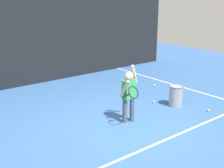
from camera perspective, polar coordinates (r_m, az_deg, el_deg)
The scene contains 11 objects.
ground_plane at distance 6.66m, azimuth 3.13°, elevation -8.74°, with size 20.00×20.00×0.00m, color #335B93.
court_line_baseline at distance 6.11m, azimuth 8.57°, elevation -11.36°, with size 9.00×0.05×0.00m, color white.
court_line_sideline at distance 9.71m, azimuth 14.71°, elevation -0.96°, with size 0.05×9.00×0.00m, color white.
back_fence_windscreen at distance 10.02m, azimuth -14.85°, elevation 10.63°, with size 11.53×0.08×3.78m, color black.
fence_post_2 at distance 10.94m, azimuth -5.86°, elevation 11.96°, with size 0.09×0.09×3.93m, color slate.
fence_post_3 at distance 13.34m, azimuth 8.14°, elevation 12.72°, with size 0.09×0.09×3.93m, color slate.
tennis_player at distance 6.77m, azimuth 3.30°, elevation -1.67°, with size 0.69×0.61×1.35m.
ball_hopper at distance 8.09m, azimuth 12.25°, elevation -2.21°, with size 0.38×0.38×0.56m.
tennis_ball_1 at distance 9.78m, azimuth 8.21°, elevation -0.26°, with size 0.07×0.07×0.07m, color #CCE033.
tennis_ball_2 at distance 8.27m, azimuth 8.09°, elevation -3.44°, with size 0.07×0.07×0.07m, color #CCE033.
tennis_ball_3 at distance 7.99m, azimuth 18.22°, elevation -4.89°, with size 0.07×0.07×0.07m, color #CCE033.
Camera 1 is at (-4.01, -4.48, 2.86)m, focal length 47.26 mm.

